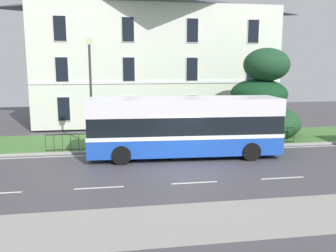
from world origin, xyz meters
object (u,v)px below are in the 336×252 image
at_px(evergreen_tree, 261,106).
at_px(street_lamp_post, 91,86).
at_px(single_decker_bus, 184,126).
at_px(georgian_townhouse, 153,55).
at_px(litter_bin, 200,135).

bearing_deg(evergreen_tree, street_lamp_post, -169.04).
xyz_separation_m(evergreen_tree, single_decker_bus, (-6.43, -4.73, -0.41)).
bearing_deg(georgian_townhouse, street_lamp_post, -113.72).
relative_size(street_lamp_post, litter_bin, 5.56).
xyz_separation_m(georgian_townhouse, litter_bin, (1.50, -11.55, -5.09)).
xyz_separation_m(single_decker_bus, litter_bin, (1.43, 2.19, -1.00)).
relative_size(single_decker_bus, street_lamp_post, 1.64).
distance_m(evergreen_tree, litter_bin, 5.79).
relative_size(georgian_townhouse, street_lamp_post, 3.13).
distance_m(georgian_townhouse, street_lamp_post, 12.42).
bearing_deg(single_decker_bus, georgian_townhouse, 93.13).
bearing_deg(street_lamp_post, litter_bin, -2.95).
xyz_separation_m(georgian_townhouse, evergreen_tree, (6.51, -9.01, -3.69)).
distance_m(georgian_townhouse, single_decker_bus, 14.34).
height_order(single_decker_bus, street_lamp_post, street_lamp_post).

